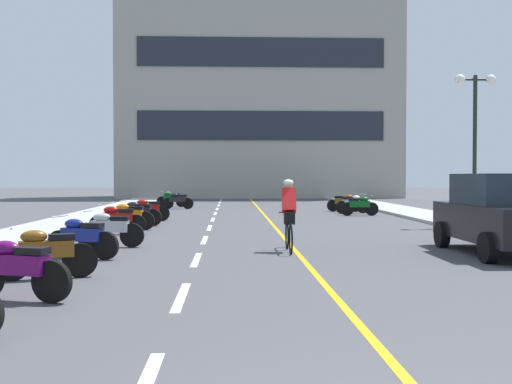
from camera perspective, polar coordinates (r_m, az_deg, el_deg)
ground_plane at (r=24.12m, az=0.69°, el=-2.71°), size 140.00×140.00×0.00m
curb_left at (r=27.72m, az=-14.70°, el=-2.09°), size 2.40×72.00×0.12m
curb_right at (r=28.37m, az=15.04°, el=-2.01°), size 2.40×72.00×0.12m
lane_dash_1 at (r=9.22m, az=-6.91°, el=-9.55°), size 0.14×2.20×0.01m
lane_dash_2 at (r=13.16m, az=-5.52°, el=-6.22°), size 0.14×2.20×0.01m
lane_dash_3 at (r=17.13m, az=-4.78°, el=-4.43°), size 0.14×2.20×0.01m
lane_dash_4 at (r=21.11m, az=-4.32°, el=-3.31°), size 0.14×2.20×0.01m
lane_dash_5 at (r=25.10m, az=-4.00°, el=-2.55°), size 0.14×2.20×0.01m
lane_dash_6 at (r=29.09m, az=-3.78°, el=-1.99°), size 0.14×2.20×0.01m
lane_dash_7 at (r=33.08m, az=-3.60°, el=-1.57°), size 0.14×2.20×0.01m
lane_dash_8 at (r=37.07m, az=-3.47°, el=-1.24°), size 0.14×2.20×0.01m
lane_dash_9 at (r=41.07m, az=-3.36°, el=-0.98°), size 0.14×2.20×0.01m
lane_dash_10 at (r=45.07m, az=-3.27°, el=-0.76°), size 0.14×2.20×0.01m
lane_dash_11 at (r=49.06m, az=-3.20°, el=-0.57°), size 0.14×2.20×0.01m
centre_line_yellow at (r=27.13m, az=0.88°, el=-2.24°), size 0.12×66.00×0.01m
office_building at (r=52.33m, az=0.28°, el=9.95°), size 22.80×7.49×18.94m
street_lamp_mid at (r=23.21m, az=19.55°, el=6.74°), size 1.46×0.36×5.22m
parked_car_near at (r=14.95m, az=21.60°, el=-1.88°), size 1.95×4.21×1.82m
motorcycle_1 at (r=9.41m, az=-21.20°, el=-6.52°), size 1.65×0.77×0.92m
motorcycle_2 at (r=11.18m, az=-18.83°, el=-5.24°), size 1.65×0.76×0.92m
motorcycle_3 at (r=13.71m, az=-15.78°, el=-3.99°), size 1.64×0.79×0.92m
motorcycle_4 at (r=15.74m, az=-13.36°, el=-3.27°), size 1.70×0.60×0.92m
motorcycle_5 at (r=19.14m, az=-12.68°, el=-2.43°), size 1.70×0.60×0.92m
motorcycle_6 at (r=20.65m, az=-11.69°, el=-2.14°), size 1.70×0.60×0.92m
motorcycle_7 at (r=22.27m, az=-10.83°, el=-1.87°), size 1.69×0.62×0.92m
motorcycle_8 at (r=24.42m, az=-9.99°, el=-1.57°), size 1.68×0.64×0.92m
motorcycle_9 at (r=27.86m, az=9.54°, el=-1.20°), size 1.70×0.60×0.92m
motorcycle_10 at (r=29.50m, az=8.90°, el=-1.04°), size 1.66×0.73×0.92m
motorcycle_11 at (r=30.91m, az=8.16°, el=-0.93°), size 1.68×0.67×0.92m
motorcycle_12 at (r=33.36m, az=-7.23°, el=-0.75°), size 1.69×0.62×0.92m
motorcycle_13 at (r=35.52m, az=-7.83°, el=-0.61°), size 1.70×0.60×0.92m
cyclist_rider at (r=14.51m, az=3.05°, el=-1.99°), size 0.42×1.77×1.71m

